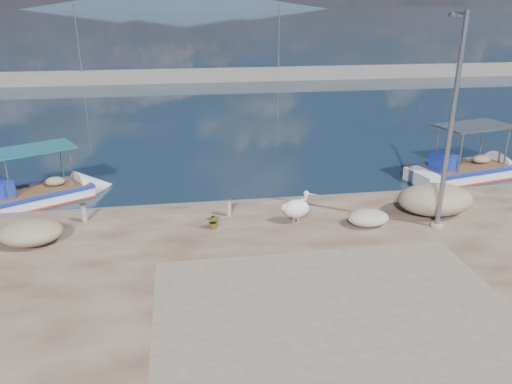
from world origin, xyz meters
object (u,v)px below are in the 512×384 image
object	(u,v)px
boat_left	(39,197)
pelican	(297,208)
bollard_near	(229,206)
lamp_post	(450,132)
boat_right	(466,173)

from	to	relation	value
boat_left	pelican	xyz separation A→B (m)	(9.73, -4.77, 0.85)
pelican	bollard_near	xyz separation A→B (m)	(-2.26, 0.97, -0.20)
bollard_near	lamp_post	bearing A→B (deg)	-15.82
boat_left	bollard_near	xyz separation A→B (m)	(7.46, -3.80, 0.66)
pelican	bollard_near	world-z (taller)	pelican
lamp_post	bollard_near	size ratio (longest dim) A/B	10.44
boat_right	bollard_near	world-z (taller)	boat_right
pelican	lamp_post	bearing A→B (deg)	-5.92
boat_left	pelican	size ratio (longest dim) A/B	4.61
boat_right	pelican	xyz separation A→B (m)	(-9.32, -4.91, 0.83)
boat_left	lamp_post	distance (m)	15.95
pelican	lamp_post	xyz separation A→B (m)	(4.70, -1.00, 2.74)
pelican	bollard_near	bearing A→B (deg)	162.86
boat_right	boat_left	bearing A→B (deg)	167.75
lamp_post	bollard_near	world-z (taller)	lamp_post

